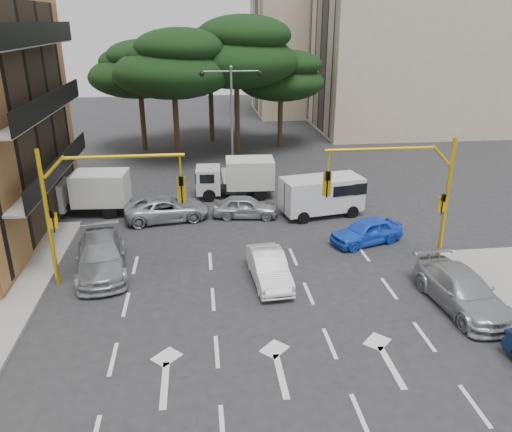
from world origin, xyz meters
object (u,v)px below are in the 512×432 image
at_px(car_silver_wagon, 101,256).
at_px(box_truck_b, 236,178).
at_px(car_blue_compact, 366,231).
at_px(van_white, 322,196).
at_px(signal_mast_left, 90,198).
at_px(signal_mast_right, 410,186).
at_px(street_lamp_center, 231,104).
at_px(car_silver_cross_b, 245,206).
at_px(car_silver_parked, 462,290).
at_px(car_silver_cross_a, 167,209).
at_px(car_white_hatch, 269,268).
at_px(box_truck_a, 85,193).

xyz_separation_m(car_silver_wagon, box_truck_b, (6.87, 9.69, 0.47)).
relative_size(car_blue_compact, car_silver_wagon, 0.72).
bearing_deg(car_blue_compact, van_white, 179.63).
bearing_deg(signal_mast_left, signal_mast_right, 0.00).
bearing_deg(signal_mast_left, car_silver_wagon, 95.54).
distance_m(car_blue_compact, van_white, 4.44).
xyz_separation_m(street_lamp_center, car_silver_wagon, (-6.91, -12.96, -4.66)).
distance_m(signal_mast_right, signal_mast_left, 13.61).
bearing_deg(street_lamp_center, car_silver_wagon, -118.06).
bearing_deg(car_silver_cross_b, car_blue_compact, -119.05).
xyz_separation_m(car_silver_wagon, car_silver_parked, (14.69, -4.74, -0.04)).
height_order(signal_mast_right, car_silver_parked, signal_mast_right).
relative_size(signal_mast_right, car_silver_cross_b, 1.59).
relative_size(car_silver_parked, box_truck_b, 0.99).
bearing_deg(car_silver_cross_a, van_white, -100.05).
bearing_deg(car_white_hatch, signal_mast_right, 2.76).
xyz_separation_m(car_silver_cross_b, box_truck_b, (-0.25, 3.73, 0.59)).
height_order(signal_mast_right, box_truck_b, signal_mast_right).
bearing_deg(car_white_hatch, box_truck_a, 131.19).
height_order(car_blue_compact, van_white, van_white).
distance_m(signal_mast_left, car_silver_parked, 15.37).
height_order(signal_mast_right, car_silver_wagon, signal_mast_right).
xyz_separation_m(street_lamp_center, box_truck_a, (-9.00, -5.36, -4.17)).
distance_m(car_silver_cross_b, box_truck_a, 9.38).
height_order(car_blue_compact, car_silver_parked, car_silver_parked).
bearing_deg(box_truck_a, car_silver_wagon, -160.57).
bearing_deg(van_white, signal_mast_left, -69.93).
distance_m(street_lamp_center, box_truck_a, 11.27).
height_order(signal_mast_right, street_lamp_center, street_lamp_center).
bearing_deg(car_white_hatch, car_silver_parked, -26.01).
bearing_deg(street_lamp_center, car_white_hatch, -88.11).
bearing_deg(car_blue_compact, signal_mast_left, -96.24).
distance_m(car_silver_cross_b, box_truck_b, 3.78).
xyz_separation_m(signal_mast_right, car_silver_parked, (0.97, -3.69, -3.16)).
height_order(signal_mast_left, box_truck_b, signal_mast_left).
relative_size(signal_mast_right, box_truck_b, 1.19).
distance_m(car_blue_compact, car_silver_cross_b, 7.22).
height_order(van_white, box_truck_b, box_truck_b).
height_order(car_white_hatch, box_truck_b, box_truck_b).
distance_m(signal_mast_left, car_silver_wagon, 3.29).
distance_m(car_silver_cross_a, box_truck_b, 5.59).
distance_m(car_silver_wagon, car_silver_parked, 15.43).
xyz_separation_m(car_silver_wagon, box_truck_a, (-2.09, 7.60, 0.49)).
height_order(signal_mast_left, street_lamp_center, street_lamp_center).
bearing_deg(street_lamp_center, box_truck_b, -90.58).
bearing_deg(signal_mast_right, car_blue_compact, 106.72).
bearing_deg(car_silver_wagon, car_silver_cross_b, 30.53).
relative_size(signal_mast_left, car_silver_cross_b, 1.59).
bearing_deg(box_truck_a, van_white, -93.36).
bearing_deg(car_silver_cross_b, car_silver_wagon, 137.69).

